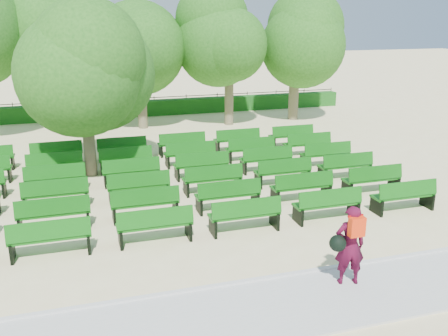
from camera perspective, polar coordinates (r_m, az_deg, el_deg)
name	(u,v)px	position (r m, az deg, el deg)	size (l,w,h in m)	color
ground	(195,192)	(17.14, -3.35, -2.78)	(120.00, 120.00, 0.00)	beige
paving	(280,308)	(10.78, 6.43, -15.58)	(30.00, 2.20, 0.06)	beige
curb	(260,280)	(11.68, 4.16, -12.62)	(30.00, 0.12, 0.10)	silver
hedge	(139,109)	(30.39, -9.71, 6.72)	(26.00, 0.70, 0.90)	#1A5C18
fence	(138,115)	(30.86, -9.77, 6.02)	(26.00, 0.10, 1.02)	black
tree_line	(150,130)	(26.59, -8.51, 4.30)	(21.80, 6.80, 7.04)	#2C6B1C
bench_array	(171,185)	(17.60, -6.06, -1.95)	(2.01, 0.65, 1.27)	#105E11
tree_among	(83,70)	(18.78, -15.81, 10.77)	(4.28, 4.28, 5.90)	brown
person	(349,244)	(11.40, 14.11, -8.46)	(0.90, 0.58, 1.84)	#470A23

